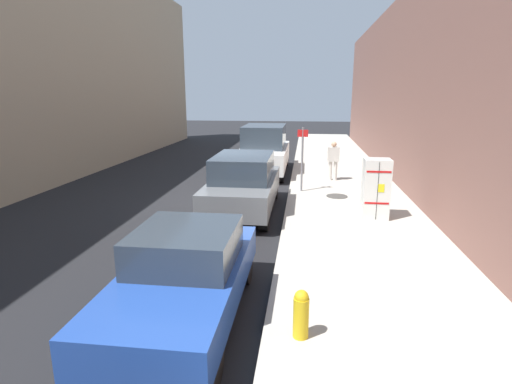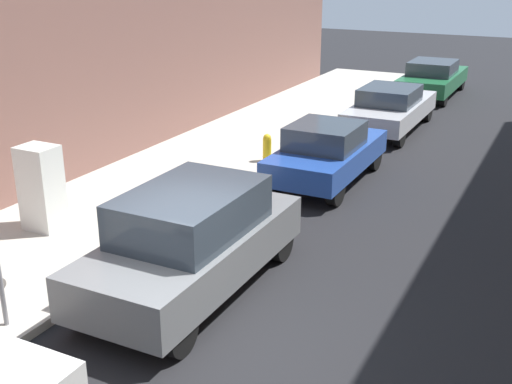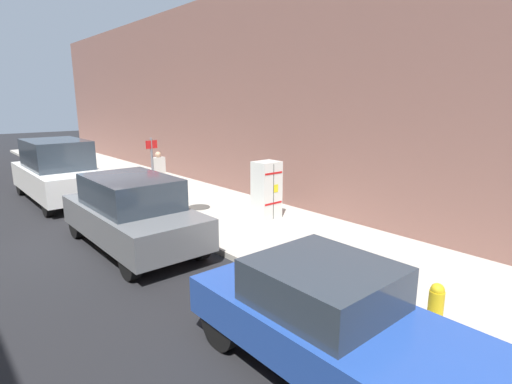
{
  "view_description": "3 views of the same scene",
  "coord_description": "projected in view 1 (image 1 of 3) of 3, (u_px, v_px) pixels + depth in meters",
  "views": [
    {
      "loc": [
        -2.4,
        12.38,
        3.48
      ],
      "look_at": [
        -0.98,
        0.9,
        0.62
      ],
      "focal_mm": 28.0,
      "sensor_mm": 36.0,
      "label": 1
    },
    {
      "loc": [
        4.47,
        -6.86,
        5.08
      ],
      "look_at": [
        -0.81,
        3.57,
        0.79
      ],
      "focal_mm": 45.0,
      "sensor_mm": 36.0,
      "label": 2
    },
    {
      "loc": [
        3.05,
        9.69,
        3.43
      ],
      "look_at": [
        -2.28,
        3.47,
        1.55
      ],
      "focal_mm": 28.0,
      "sensor_mm": 36.0,
      "label": 3
    }
  ],
  "objects": [
    {
      "name": "manhole_cover",
      "position": [
        337.0,
        196.0,
        13.31
      ],
      "size": [
        0.7,
        0.7,
        0.02
      ],
      "primitive_type": "cylinder",
      "color": "#47443F",
      "rests_on": "sidewalk_slab"
    },
    {
      "name": "sidewalk_slab",
      "position": [
        350.0,
        205.0,
        12.58
      ],
      "size": [
        3.98,
        44.0,
        0.14
      ],
      "primitive_type": "cube",
      "color": "#B2ADA0",
      "rests_on": "ground"
    },
    {
      "name": "discarded_refrigerator",
      "position": [
        376.0,
        189.0,
        10.84
      ],
      "size": [
        0.7,
        0.59,
        1.64
      ],
      "color": "silver",
      "rests_on": "sidewalk_slab"
    },
    {
      "name": "parked_van_white",
      "position": [
        264.0,
        150.0,
        17.69
      ],
      "size": [
        1.99,
        4.94,
        2.13
      ],
      "color": "silver",
      "rests_on": "ground"
    },
    {
      "name": "parked_hatchback_blue",
      "position": [
        185.0,
        275.0,
        6.18
      ],
      "size": [
        1.73,
        4.01,
        1.46
      ],
      "color": "#23479E",
      "rests_on": "ground"
    },
    {
      "name": "pedestrian_walking_far",
      "position": [
        333.0,
        159.0,
        15.63
      ],
      "size": [
        0.44,
        0.22,
        1.52
      ],
      "rotation": [
        0.0,
        0.0,
        4.13
      ],
      "color": "beige",
      "rests_on": "sidewalk_slab"
    },
    {
      "name": "parked_suv_gray",
      "position": [
        243.0,
        183.0,
        11.87
      ],
      "size": [
        1.86,
        4.41,
        1.73
      ],
      "color": "slate",
      "rests_on": "ground"
    },
    {
      "name": "building_facade_near",
      "position": [
        461.0,
        90.0,
        11.39
      ],
      "size": [
        1.83,
        39.6,
        7.14
      ],
      "primitive_type": "cube",
      "color": "#7F564C",
      "rests_on": "ground"
    },
    {
      "name": "fire_hydrant",
      "position": [
        301.0,
        313.0,
        5.55
      ],
      "size": [
        0.22,
        0.22,
        0.71
      ],
      "color": "gold",
      "rests_on": "sidewalk_slab"
    },
    {
      "name": "ground_plane",
      "position": [
        230.0,
        203.0,
        13.05
      ],
      "size": [
        80.0,
        80.0,
        0.0
      ],
      "primitive_type": "plane",
      "color": "black"
    },
    {
      "name": "street_sign_post",
      "position": [
        302.0,
        156.0,
        13.76
      ],
      "size": [
        0.36,
        0.07,
        2.22
      ],
      "color": "slate",
      "rests_on": "sidewalk_slab"
    }
  ]
}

